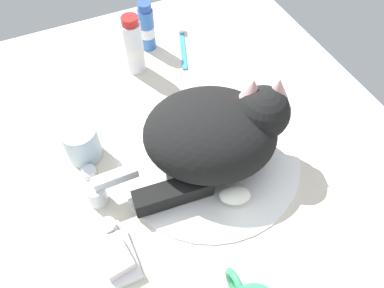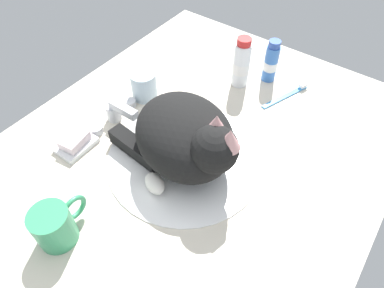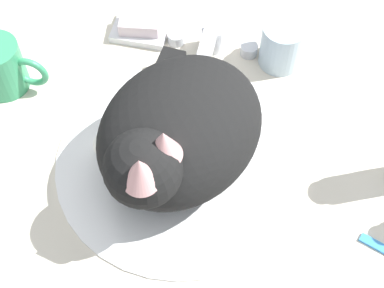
# 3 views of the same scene
# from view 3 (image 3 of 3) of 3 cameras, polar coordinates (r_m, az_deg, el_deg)

# --- Properties ---
(ground_plane) EXTENTS (1.10, 0.83, 0.03)m
(ground_plane) POSITION_cam_3_polar(r_m,az_deg,el_deg) (0.85, -1.04, -2.22)
(ground_plane) COLOR beige
(sink_basin) EXTENTS (0.36, 0.36, 0.01)m
(sink_basin) POSITION_cam_3_polar(r_m,az_deg,el_deg) (0.83, -1.06, -1.58)
(sink_basin) COLOR white
(sink_basin) RESTS_ON ground_plane
(faucet) EXTENTS (0.15, 0.10, 0.06)m
(faucet) POSITION_cam_3_polar(r_m,az_deg,el_deg) (0.94, 1.88, 10.02)
(faucet) COLOR silver
(faucet) RESTS_ON ground_plane
(cat) EXTENTS (0.28, 0.32, 0.17)m
(cat) POSITION_cam_3_polar(r_m,az_deg,el_deg) (0.76, -1.71, 0.97)
(cat) COLOR black
(cat) RESTS_ON sink_basin
(coffee_mug) EXTENTS (0.11, 0.07, 0.08)m
(coffee_mug) POSITION_cam_3_polar(r_m,az_deg,el_deg) (0.93, -18.03, 7.13)
(coffee_mug) COLOR #389966
(coffee_mug) RESTS_ON ground_plane
(rinse_cup) EXTENTS (0.07, 0.07, 0.07)m
(rinse_cup) POSITION_cam_3_polar(r_m,az_deg,el_deg) (0.93, 8.74, 9.49)
(rinse_cup) COLOR silver
(rinse_cup) RESTS_ON ground_plane
(soap_dish) EXTENTS (0.09, 0.06, 0.01)m
(soap_dish) POSITION_cam_3_polar(r_m,az_deg,el_deg) (0.99, -5.02, 10.95)
(soap_dish) COLOR white
(soap_dish) RESTS_ON ground_plane
(soap_bar) EXTENTS (0.07, 0.05, 0.02)m
(soap_bar) POSITION_cam_3_polar(r_m,az_deg,el_deg) (0.97, -5.09, 11.65)
(soap_bar) COLOR silver
(soap_bar) RESTS_ON soap_dish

